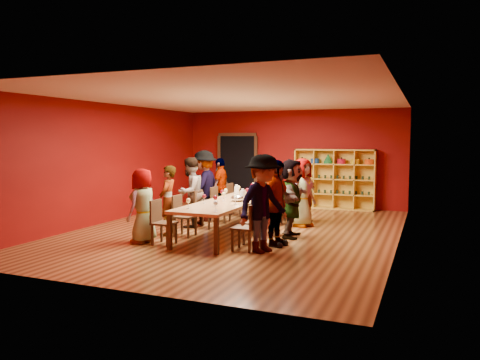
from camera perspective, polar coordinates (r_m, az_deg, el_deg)
name	(u,v)px	position (r m, az deg, el deg)	size (l,w,h in m)	color
room_shell	(237,166)	(10.57, -0.36, 1.76)	(7.10, 9.10, 3.04)	#593217
tasting_table	(237,201)	(10.64, -0.35, -2.55)	(1.10, 4.50, 0.75)	#B7804C
doorway	(238,169)	(15.37, -0.25, 1.36)	(1.40, 0.17, 2.30)	black
shelving_unit	(335,176)	(14.36, 11.46, 0.45)	(2.40, 0.40, 1.80)	gold
chair_person_left_0	(161,220)	(9.50, -9.65, -4.79)	(0.42, 0.42, 0.89)	#301D10
person_left_0	(143,206)	(9.68, -11.78, -3.08)	(0.74, 0.40, 1.51)	#5E7CC1
chair_person_left_1	(182,213)	(10.22, -7.13, -4.06)	(0.42, 0.42, 0.89)	#301D10
person_left_1	(168,200)	(10.35, -8.77, -2.47)	(0.56, 0.41, 1.52)	#6186C9
chair_person_left_2	(203,207)	(11.10, -4.59, -3.31)	(0.42, 0.42, 0.89)	#301D10
person_left_2	(190,192)	(11.21, -6.11, -1.50)	(0.81, 0.44, 1.67)	#15193B
chair_person_left_3	(218,202)	(11.88, -2.69, -2.76)	(0.42, 0.42, 0.89)	#301D10
person_left_3	(204,186)	(12.00, -4.37, -0.70)	(1.17, 0.48, 1.82)	#CC898F
chair_person_left_4	(234,198)	(12.80, -0.79, -2.19)	(0.42, 0.42, 0.89)	#301D10
person_left_4	(221,187)	(12.92, -2.39, -0.81)	(0.93, 0.42, 1.58)	#131535
chair_person_right_0	(248,225)	(8.82, 1.00, -5.47)	(0.42, 0.42, 0.89)	#301D10
person_right_0	(263,204)	(8.65, 2.83, -2.88)	(1.18, 0.49, 1.82)	#515157
chair_person_right_1	(259,220)	(9.35, 2.28, -4.87)	(0.42, 0.42, 0.89)	#301D10
person_right_1	(276,203)	(9.18, 4.41, -2.83)	(1.00, 0.45, 1.70)	#161F3C
chair_person_right_2	(273,213)	(10.21, 4.03, -4.04)	(0.42, 0.42, 0.89)	#301D10
person_right_2	(291,198)	(10.04, 6.29, -2.22)	(1.56, 0.45, 1.68)	#C38290
chair_person_right_3	(290,205)	(11.45, 6.06, -3.08)	(0.42, 0.42, 0.89)	#301D10
person_right_3	(302,193)	(11.32, 7.59, -1.52)	(0.80, 0.44, 1.64)	#131A36
chair_person_right_4	(297,202)	(12.07, 6.92, -2.67)	(0.42, 0.42, 0.89)	#301D10
person_right_4	(307,192)	(11.97, 8.20, -1.51)	(0.55, 0.40, 1.50)	#151A3B
wine_glass_0	(253,187)	(11.84, 1.58, -0.86)	(0.08, 0.08, 0.19)	silver
wine_glass_1	(250,192)	(10.60, 1.17, -1.45)	(0.09, 0.09, 0.22)	silver
wine_glass_2	(235,197)	(9.74, -0.57, -2.10)	(0.08, 0.08, 0.20)	silver
wine_glass_3	(216,204)	(8.69, -2.99, -2.90)	(0.09, 0.09, 0.21)	silver
wine_glass_4	(204,197)	(9.87, -4.39, -2.03)	(0.08, 0.08, 0.20)	silver
wine_glass_5	(188,201)	(9.15, -6.32, -2.55)	(0.08, 0.08, 0.21)	silver
wine_glass_6	(215,198)	(9.46, -3.03, -2.23)	(0.09, 0.09, 0.22)	silver
wine_glass_7	(253,184)	(12.55, 1.61, -0.54)	(0.08, 0.08, 0.19)	silver
wine_glass_8	(236,198)	(9.64, -0.54, -2.25)	(0.07, 0.07, 0.18)	silver
wine_glass_9	(247,190)	(10.94, 0.88, -1.27)	(0.09, 0.09, 0.21)	silver
wine_glass_10	(224,195)	(10.20, -2.01, -1.78)	(0.08, 0.08, 0.20)	silver
wine_glass_11	(226,191)	(10.72, -1.77, -1.36)	(0.09, 0.09, 0.22)	silver
wine_glass_12	(238,188)	(11.44, -0.19, -0.97)	(0.09, 0.09, 0.22)	silver
wine_glass_13	(264,189)	(11.25, 2.99, -1.08)	(0.09, 0.09, 0.22)	silver
wine_glass_14	(216,203)	(8.92, -2.95, -2.82)	(0.07, 0.07, 0.19)	silver
wine_glass_15	(222,192)	(10.58, -2.21, -1.50)	(0.08, 0.08, 0.21)	silver
wine_glass_16	(265,189)	(11.33, 3.01, -1.15)	(0.08, 0.08, 0.19)	silver
wine_glass_17	(252,185)	(12.36, 1.48, -0.62)	(0.08, 0.08, 0.19)	silver
spittoon_bowl	(237,198)	(10.18, -0.34, -2.24)	(0.28, 0.28, 0.16)	silver
carafe_a	(237,191)	(10.96, -0.43, -1.39)	(0.11, 0.11, 0.29)	silver
carafe_b	(243,195)	(10.22, 0.32, -1.89)	(0.11, 0.11, 0.27)	silver
wine_bottle	(265,186)	(12.17, 3.04, -0.77)	(0.09, 0.09, 0.33)	#15391B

